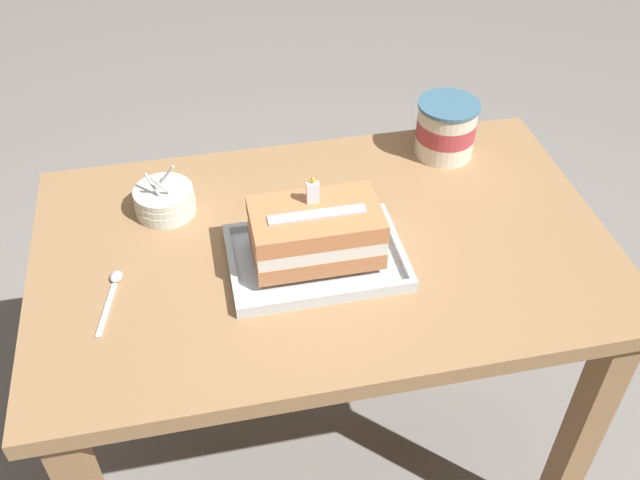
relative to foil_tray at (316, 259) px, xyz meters
name	(u,v)px	position (x,y,z in m)	size (l,w,h in m)	color
ground_plane	(323,461)	(0.03, 0.05, -0.79)	(8.00, 8.00, 0.00)	gray
dining_table	(324,289)	(0.03, 0.05, -0.14)	(1.10, 0.68, 0.78)	#9E754C
foil_tray	(316,259)	(0.00, 0.00, 0.00)	(0.32, 0.23, 0.02)	silver
birthday_cake	(316,232)	(0.00, 0.00, 0.07)	(0.23, 0.14, 0.15)	#C57C4C
bowl_stack	(165,200)	(-0.27, 0.21, 0.02)	(0.12, 0.12, 0.10)	silver
ice_cream_tub	(446,128)	(0.35, 0.29, 0.06)	(0.13, 0.13, 0.13)	silver
serving_spoon_near_tray	(113,287)	(-0.37, 0.00, 0.00)	(0.05, 0.16, 0.01)	silver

